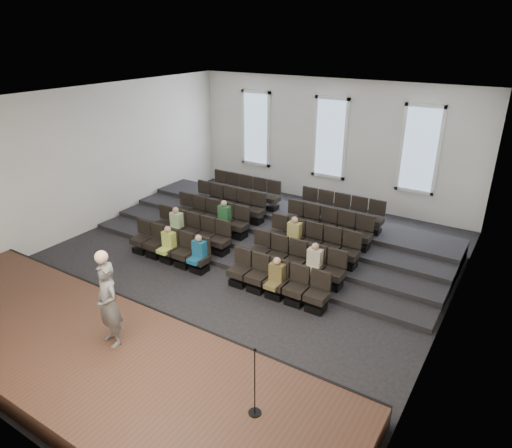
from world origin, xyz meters
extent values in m
plane|color=black|center=(0.00, 0.00, 0.00)|extent=(14.00, 14.00, 0.00)
cube|color=white|center=(0.00, 0.00, 5.01)|extent=(12.00, 14.00, 0.02)
cube|color=white|center=(0.00, 7.02, 2.50)|extent=(12.00, 0.04, 5.00)
cube|color=white|center=(-6.02, 0.00, 2.50)|extent=(0.04, 14.00, 5.00)
cube|color=white|center=(6.02, 0.00, 2.50)|extent=(0.04, 14.00, 5.00)
cube|color=#462B1E|center=(0.00, -5.10, 0.25)|extent=(11.80, 3.60, 0.50)
cube|color=black|center=(0.00, -3.33, 0.25)|extent=(11.80, 0.06, 0.52)
cube|color=black|center=(0.00, 2.33, 0.07)|extent=(11.80, 4.80, 0.15)
cube|color=black|center=(0.00, 2.85, 0.15)|extent=(11.80, 3.75, 0.30)
cube|color=black|center=(0.00, 3.38, 0.22)|extent=(11.80, 2.70, 0.45)
cube|color=black|center=(0.00, 3.90, 0.30)|extent=(11.80, 1.65, 0.60)
cube|color=black|center=(-3.13, -0.60, 0.10)|extent=(0.47, 0.43, 0.20)
cube|color=black|center=(-3.13, -0.60, 0.41)|extent=(0.55, 0.50, 0.19)
cube|color=black|center=(-3.13, -0.39, 0.82)|extent=(0.55, 0.08, 0.50)
cube|color=black|center=(-2.53, -0.60, 0.10)|extent=(0.47, 0.43, 0.20)
cube|color=black|center=(-2.53, -0.60, 0.41)|extent=(0.55, 0.50, 0.19)
cube|color=black|center=(-2.53, -0.39, 0.82)|extent=(0.55, 0.08, 0.50)
cube|color=black|center=(-1.93, -0.60, 0.10)|extent=(0.47, 0.43, 0.20)
cube|color=black|center=(-1.93, -0.60, 0.41)|extent=(0.55, 0.50, 0.19)
cube|color=black|center=(-1.93, -0.39, 0.82)|extent=(0.55, 0.08, 0.50)
cube|color=black|center=(-1.33, -0.60, 0.10)|extent=(0.47, 0.43, 0.20)
cube|color=black|center=(-1.33, -0.60, 0.41)|extent=(0.55, 0.50, 0.19)
cube|color=black|center=(-1.33, -0.39, 0.82)|extent=(0.55, 0.08, 0.50)
cube|color=black|center=(-0.73, -0.60, 0.10)|extent=(0.47, 0.43, 0.20)
cube|color=black|center=(-0.73, -0.60, 0.41)|extent=(0.55, 0.50, 0.19)
cube|color=black|center=(-0.73, -0.39, 0.82)|extent=(0.55, 0.08, 0.50)
cube|color=black|center=(0.73, -0.60, 0.10)|extent=(0.47, 0.43, 0.20)
cube|color=black|center=(0.73, -0.60, 0.41)|extent=(0.55, 0.50, 0.19)
cube|color=black|center=(0.73, -0.39, 0.82)|extent=(0.55, 0.08, 0.50)
cube|color=black|center=(1.33, -0.60, 0.10)|extent=(0.47, 0.43, 0.20)
cube|color=black|center=(1.33, -0.60, 0.41)|extent=(0.55, 0.50, 0.19)
cube|color=black|center=(1.33, -0.39, 0.82)|extent=(0.55, 0.08, 0.50)
cube|color=black|center=(1.93, -0.60, 0.10)|extent=(0.47, 0.43, 0.20)
cube|color=black|center=(1.93, -0.60, 0.41)|extent=(0.55, 0.50, 0.19)
cube|color=black|center=(1.93, -0.39, 0.82)|extent=(0.55, 0.08, 0.50)
cube|color=black|center=(2.53, -0.60, 0.10)|extent=(0.47, 0.43, 0.20)
cube|color=black|center=(2.53, -0.60, 0.41)|extent=(0.55, 0.50, 0.19)
cube|color=black|center=(2.53, -0.39, 0.82)|extent=(0.55, 0.08, 0.50)
cube|color=black|center=(3.13, -0.60, 0.10)|extent=(0.47, 0.43, 0.20)
cube|color=black|center=(3.13, -0.60, 0.41)|extent=(0.55, 0.50, 0.19)
cube|color=black|center=(3.13, -0.39, 0.82)|extent=(0.55, 0.08, 0.50)
cube|color=black|center=(-3.13, 0.45, 0.25)|extent=(0.47, 0.43, 0.20)
cube|color=black|center=(-3.13, 0.45, 0.56)|extent=(0.55, 0.50, 0.19)
cube|color=black|center=(-3.13, 0.66, 0.97)|extent=(0.55, 0.08, 0.50)
cube|color=black|center=(-2.53, 0.45, 0.25)|extent=(0.47, 0.43, 0.20)
cube|color=black|center=(-2.53, 0.45, 0.56)|extent=(0.55, 0.50, 0.19)
cube|color=black|center=(-2.53, 0.66, 0.97)|extent=(0.55, 0.08, 0.50)
cube|color=black|center=(-1.93, 0.45, 0.25)|extent=(0.47, 0.43, 0.20)
cube|color=black|center=(-1.93, 0.45, 0.56)|extent=(0.55, 0.50, 0.19)
cube|color=black|center=(-1.93, 0.66, 0.97)|extent=(0.55, 0.08, 0.50)
cube|color=black|center=(-1.33, 0.45, 0.25)|extent=(0.47, 0.43, 0.20)
cube|color=black|center=(-1.33, 0.45, 0.56)|extent=(0.55, 0.50, 0.19)
cube|color=black|center=(-1.33, 0.66, 0.97)|extent=(0.55, 0.08, 0.50)
cube|color=black|center=(-0.73, 0.45, 0.25)|extent=(0.47, 0.43, 0.20)
cube|color=black|center=(-0.73, 0.45, 0.56)|extent=(0.55, 0.50, 0.19)
cube|color=black|center=(-0.73, 0.66, 0.97)|extent=(0.55, 0.08, 0.50)
cube|color=black|center=(0.73, 0.45, 0.25)|extent=(0.47, 0.43, 0.20)
cube|color=black|center=(0.73, 0.45, 0.56)|extent=(0.55, 0.50, 0.19)
cube|color=black|center=(0.73, 0.66, 0.97)|extent=(0.55, 0.08, 0.50)
cube|color=black|center=(1.33, 0.45, 0.25)|extent=(0.47, 0.43, 0.20)
cube|color=black|center=(1.33, 0.45, 0.56)|extent=(0.55, 0.50, 0.19)
cube|color=black|center=(1.33, 0.66, 0.97)|extent=(0.55, 0.08, 0.50)
cube|color=black|center=(1.93, 0.45, 0.25)|extent=(0.47, 0.43, 0.20)
cube|color=black|center=(1.93, 0.45, 0.56)|extent=(0.55, 0.50, 0.19)
cube|color=black|center=(1.93, 0.66, 0.97)|extent=(0.55, 0.08, 0.50)
cube|color=black|center=(2.53, 0.45, 0.25)|extent=(0.47, 0.43, 0.20)
cube|color=black|center=(2.53, 0.45, 0.56)|extent=(0.55, 0.50, 0.19)
cube|color=black|center=(2.53, 0.66, 0.97)|extent=(0.55, 0.08, 0.50)
cube|color=black|center=(3.13, 0.45, 0.25)|extent=(0.47, 0.43, 0.20)
cube|color=black|center=(3.13, 0.45, 0.56)|extent=(0.55, 0.50, 0.19)
cube|color=black|center=(3.13, 0.66, 0.97)|extent=(0.55, 0.08, 0.50)
cube|color=black|center=(-3.13, 1.50, 0.40)|extent=(0.47, 0.42, 0.20)
cube|color=black|center=(-3.13, 1.50, 0.71)|extent=(0.55, 0.50, 0.19)
cube|color=black|center=(-3.13, 1.71, 1.12)|extent=(0.55, 0.08, 0.50)
cube|color=black|center=(-2.53, 1.50, 0.40)|extent=(0.47, 0.42, 0.20)
cube|color=black|center=(-2.53, 1.50, 0.71)|extent=(0.55, 0.50, 0.19)
cube|color=black|center=(-2.53, 1.71, 1.12)|extent=(0.55, 0.08, 0.50)
cube|color=black|center=(-1.93, 1.50, 0.40)|extent=(0.47, 0.42, 0.20)
cube|color=black|center=(-1.93, 1.50, 0.71)|extent=(0.55, 0.50, 0.19)
cube|color=black|center=(-1.93, 1.71, 1.12)|extent=(0.55, 0.08, 0.50)
cube|color=black|center=(-1.33, 1.50, 0.40)|extent=(0.47, 0.42, 0.20)
cube|color=black|center=(-1.33, 1.50, 0.71)|extent=(0.55, 0.50, 0.19)
cube|color=black|center=(-1.33, 1.71, 1.12)|extent=(0.55, 0.08, 0.50)
cube|color=black|center=(-0.73, 1.50, 0.40)|extent=(0.47, 0.42, 0.20)
cube|color=black|center=(-0.73, 1.50, 0.71)|extent=(0.55, 0.50, 0.19)
cube|color=black|center=(-0.73, 1.71, 1.12)|extent=(0.55, 0.08, 0.50)
cube|color=black|center=(0.73, 1.50, 0.40)|extent=(0.47, 0.42, 0.20)
cube|color=black|center=(0.73, 1.50, 0.71)|extent=(0.55, 0.50, 0.19)
cube|color=black|center=(0.73, 1.71, 1.12)|extent=(0.55, 0.08, 0.50)
cube|color=black|center=(1.33, 1.50, 0.40)|extent=(0.47, 0.42, 0.20)
cube|color=black|center=(1.33, 1.50, 0.71)|extent=(0.55, 0.50, 0.19)
cube|color=black|center=(1.33, 1.71, 1.12)|extent=(0.55, 0.08, 0.50)
cube|color=black|center=(1.93, 1.50, 0.40)|extent=(0.47, 0.42, 0.20)
cube|color=black|center=(1.93, 1.50, 0.71)|extent=(0.55, 0.50, 0.19)
cube|color=black|center=(1.93, 1.71, 1.12)|extent=(0.55, 0.08, 0.50)
cube|color=black|center=(2.53, 1.50, 0.40)|extent=(0.47, 0.42, 0.20)
cube|color=black|center=(2.53, 1.50, 0.71)|extent=(0.55, 0.50, 0.19)
cube|color=black|center=(2.53, 1.71, 1.12)|extent=(0.55, 0.08, 0.50)
cube|color=black|center=(3.13, 1.50, 0.40)|extent=(0.47, 0.42, 0.20)
cube|color=black|center=(3.13, 1.50, 0.71)|extent=(0.55, 0.50, 0.19)
cube|color=black|center=(3.13, 1.71, 1.12)|extent=(0.55, 0.08, 0.50)
cube|color=black|center=(-3.13, 2.55, 0.55)|extent=(0.47, 0.42, 0.20)
cube|color=black|center=(-3.13, 2.55, 0.86)|extent=(0.55, 0.50, 0.19)
cube|color=black|center=(-3.13, 2.76, 1.27)|extent=(0.55, 0.08, 0.50)
cube|color=black|center=(-2.53, 2.55, 0.55)|extent=(0.47, 0.42, 0.20)
cube|color=black|center=(-2.53, 2.55, 0.86)|extent=(0.55, 0.50, 0.19)
cube|color=black|center=(-2.53, 2.76, 1.27)|extent=(0.55, 0.08, 0.50)
cube|color=black|center=(-1.93, 2.55, 0.55)|extent=(0.47, 0.42, 0.20)
cube|color=black|center=(-1.93, 2.55, 0.86)|extent=(0.55, 0.50, 0.19)
cube|color=black|center=(-1.93, 2.76, 1.27)|extent=(0.55, 0.08, 0.50)
cube|color=black|center=(-1.33, 2.55, 0.55)|extent=(0.47, 0.42, 0.20)
cube|color=black|center=(-1.33, 2.55, 0.86)|extent=(0.55, 0.50, 0.19)
cube|color=black|center=(-1.33, 2.76, 1.27)|extent=(0.55, 0.08, 0.50)
cube|color=black|center=(-0.73, 2.55, 0.55)|extent=(0.47, 0.42, 0.20)
cube|color=black|center=(-0.73, 2.55, 0.86)|extent=(0.55, 0.50, 0.19)
cube|color=black|center=(-0.73, 2.76, 1.27)|extent=(0.55, 0.08, 0.50)
cube|color=black|center=(0.73, 2.55, 0.55)|extent=(0.47, 0.42, 0.20)
cube|color=black|center=(0.73, 2.55, 0.86)|extent=(0.55, 0.50, 0.19)
cube|color=black|center=(0.73, 2.76, 1.27)|extent=(0.55, 0.08, 0.50)
cube|color=black|center=(1.33, 2.55, 0.55)|extent=(0.47, 0.42, 0.20)
cube|color=black|center=(1.33, 2.55, 0.86)|extent=(0.55, 0.50, 0.19)
cube|color=black|center=(1.33, 2.76, 1.27)|extent=(0.55, 0.08, 0.50)
cube|color=black|center=(1.93, 2.55, 0.55)|extent=(0.47, 0.42, 0.20)
cube|color=black|center=(1.93, 2.55, 0.86)|extent=(0.55, 0.50, 0.19)
cube|color=black|center=(1.93, 2.76, 1.27)|extent=(0.55, 0.08, 0.50)
cube|color=black|center=(2.53, 2.55, 0.55)|extent=(0.47, 0.42, 0.20)
cube|color=black|center=(2.53, 2.55, 0.86)|extent=(0.55, 0.50, 0.19)
cube|color=black|center=(2.53, 2.76, 1.27)|extent=(0.55, 0.08, 0.50)
cube|color=black|center=(3.13, 2.55, 0.55)|extent=(0.47, 0.42, 0.20)
cube|color=black|center=(3.13, 2.55, 0.86)|extent=(0.55, 0.50, 0.19)
cube|color=black|center=(3.13, 2.76, 1.27)|extent=(0.55, 0.08, 0.50)
cube|color=black|center=(-3.13, 3.60, 0.70)|extent=(0.47, 0.42, 0.20)
cube|color=black|center=(-3.13, 3.60, 1.01)|extent=(0.55, 0.50, 0.19)
cube|color=black|center=(-3.13, 3.81, 1.42)|extent=(0.55, 0.08, 0.50)
cube|color=black|center=(-2.53, 3.60, 0.70)|extent=(0.47, 0.42, 0.20)
cube|color=black|center=(-2.53, 3.60, 1.01)|extent=(0.55, 0.50, 0.19)
cube|color=black|center=(-2.53, 3.81, 1.42)|extent=(0.55, 0.08, 0.50)
cube|color=black|center=(-1.93, 3.60, 0.70)|extent=(0.47, 0.42, 0.20)
cube|color=black|center=(-1.93, 3.60, 1.01)|extent=(0.55, 0.50, 0.19)
cube|color=black|center=(-1.93, 3.81, 1.42)|extent=(0.55, 0.08, 0.50)
cube|color=black|center=(-1.33, 3.60, 0.70)|extent=(0.47, 0.42, 0.20)
cube|color=black|center=(-1.33, 3.60, 1.01)|extent=(0.55, 0.50, 0.19)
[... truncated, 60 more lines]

